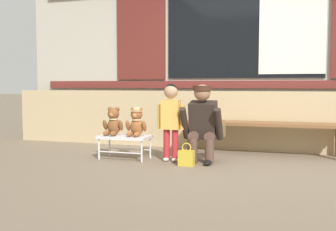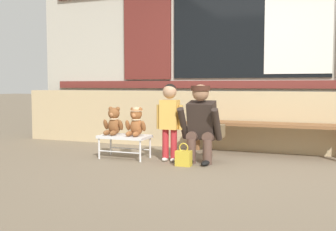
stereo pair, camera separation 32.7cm
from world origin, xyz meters
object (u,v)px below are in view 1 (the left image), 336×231
object	(u,v)px
teddy_bear_plain	(113,122)
wooden_bench_long	(262,127)
handbag_on_ground	(187,158)
small_display_bench	(125,138)
teddy_bear_with_hat	(136,122)
adult_crouching	(204,123)
child_standing	(171,114)

from	to	relation	value
teddy_bear_plain	wooden_bench_long	bearing A→B (deg)	25.94
handbag_on_ground	wooden_bench_long	bearing A→B (deg)	54.13
teddy_bear_plain	small_display_bench	bearing A→B (deg)	-0.51
teddy_bear_plain	teddy_bear_with_hat	xyz separation A→B (m)	(0.32, 0.00, 0.01)
adult_crouching	handbag_on_ground	size ratio (longest dim) A/B	3.49
teddy_bear_with_hat	adult_crouching	bearing A→B (deg)	5.71
adult_crouching	child_standing	bearing A→B (deg)	-171.75
wooden_bench_long	adult_crouching	size ratio (longest dim) A/B	2.21
teddy_bear_plain	adult_crouching	xyz separation A→B (m)	(1.17, 0.09, 0.02)
wooden_bench_long	teddy_bear_with_hat	xyz separation A→B (m)	(-1.47, -0.87, 0.10)
child_standing	wooden_bench_long	bearing A→B (deg)	39.53
wooden_bench_long	handbag_on_ground	bearing A→B (deg)	-125.87
teddy_bear_with_hat	adult_crouching	size ratio (longest dim) A/B	0.38
adult_crouching	teddy_bear_plain	bearing A→B (deg)	-175.82
child_standing	teddy_bear_with_hat	bearing A→B (deg)	-176.57
small_display_bench	wooden_bench_long	bearing A→B (deg)	28.15
small_display_bench	adult_crouching	world-z (taller)	adult_crouching
small_display_bench	adult_crouching	bearing A→B (deg)	4.93
wooden_bench_long	child_standing	xyz separation A→B (m)	(-1.02, -0.84, 0.22)
child_standing	adult_crouching	bearing A→B (deg)	8.25
wooden_bench_long	teddy_bear_plain	distance (m)	1.99
teddy_bear_plain	teddy_bear_with_hat	size ratio (longest dim) A/B	1.00
wooden_bench_long	adult_crouching	bearing A→B (deg)	-128.40
child_standing	handbag_on_ground	xyz separation A→B (m)	(0.26, -0.21, -0.50)
adult_crouching	handbag_on_ground	bearing A→B (deg)	-117.50
small_display_bench	teddy_bear_plain	world-z (taller)	teddy_bear_plain
small_display_bench	child_standing	bearing A→B (deg)	2.73
child_standing	handbag_on_ground	bearing A→B (deg)	-39.29
teddy_bear_with_hat	child_standing	size ratio (longest dim) A/B	0.38
wooden_bench_long	adult_crouching	xyz separation A→B (m)	(-0.62, -0.79, 0.11)
small_display_bench	child_standing	world-z (taller)	child_standing
small_display_bench	teddy_bear_with_hat	bearing A→B (deg)	0.77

